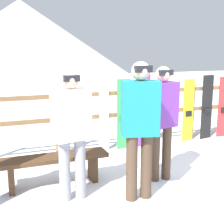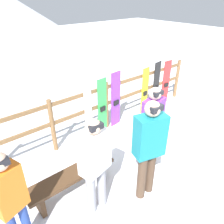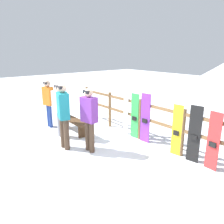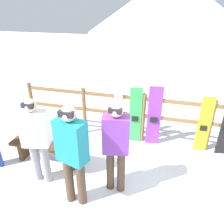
# 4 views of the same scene
# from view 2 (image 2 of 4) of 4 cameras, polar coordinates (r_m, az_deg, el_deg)

# --- Properties ---
(ground_plane) EXTENTS (40.00, 40.00, 0.00)m
(ground_plane) POSITION_cam_2_polar(r_m,az_deg,el_deg) (4.89, 11.60, -12.16)
(ground_plane) COLOR white
(fence) EXTENTS (6.05, 0.10, 1.25)m
(fence) POSITION_cam_2_polar(r_m,az_deg,el_deg) (5.47, -1.47, 2.78)
(fence) COLOR brown
(fence) RESTS_ON ground
(bench) EXTENTS (1.60, 0.36, 0.46)m
(bench) POSITION_cam_2_polar(r_m,az_deg,el_deg) (3.99, -10.53, -16.70)
(bench) COLOR #4C331E
(bench) RESTS_ON ground
(person_teal) EXTENTS (0.53, 0.38, 1.83)m
(person_teal) POSITION_cam_2_polar(r_m,az_deg,el_deg) (3.50, 9.64, -8.52)
(person_teal) COLOR #4C3828
(person_teal) RESTS_ON ground
(person_white) EXTENTS (0.51, 0.35, 1.71)m
(person_white) POSITION_cam_2_polar(r_m,az_deg,el_deg) (3.28, -4.46, -12.81)
(person_white) COLOR gray
(person_white) RESTS_ON ground
(person_purple) EXTENTS (0.47, 0.31, 1.73)m
(person_purple) POSITION_cam_2_polar(r_m,az_deg,el_deg) (4.14, 10.41, -3.00)
(person_purple) COLOR #4C3828
(person_purple) RESTS_ON ground
(person_orange) EXTENTS (0.41, 0.31, 1.67)m
(person_orange) POSITION_cam_2_polar(r_m,az_deg,el_deg) (3.07, -25.00, -19.73)
(person_orange) COLOR navy
(person_orange) RESTS_ON ground
(ski_pair_white) EXTENTS (0.20, 0.02, 1.75)m
(ski_pair_white) POSITION_cam_2_polar(r_m,az_deg,el_deg) (5.07, -6.30, 1.96)
(ski_pair_white) COLOR white
(ski_pair_white) RESTS_ON ground
(snowboard_green) EXTENTS (0.28, 0.08, 1.41)m
(snowboard_green) POSITION_cam_2_polar(r_m,az_deg,el_deg) (5.36, -2.56, 1.55)
(snowboard_green) COLOR green
(snowboard_green) RESTS_ON ground
(snowboard_purple) EXTENTS (0.32, 0.08, 1.48)m
(snowboard_purple) POSITION_cam_2_polar(r_m,az_deg,el_deg) (5.58, 0.96, 3.18)
(snowboard_purple) COLOR purple
(snowboard_purple) RESTS_ON ground
(snowboard_yellow) EXTENTS (0.27, 0.08, 1.35)m
(snowboard_yellow) POSITION_cam_2_polar(r_m,az_deg,el_deg) (6.32, 8.53, 5.43)
(snowboard_yellow) COLOR yellow
(snowboard_yellow) RESTS_ON ground
(snowboard_black_stripe) EXTENTS (0.31, 0.09, 1.43)m
(snowboard_black_stripe) POSITION_cam_2_polar(r_m,az_deg,el_deg) (6.65, 11.43, 6.76)
(snowboard_black_stripe) COLOR black
(snowboard_black_stripe) RESTS_ON ground
(snowboard_red) EXTENTS (0.30, 0.07, 1.38)m
(snowboard_red) POSITION_cam_2_polar(r_m,az_deg,el_deg) (7.01, 13.89, 7.44)
(snowboard_red) COLOR red
(snowboard_red) RESTS_ON ground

